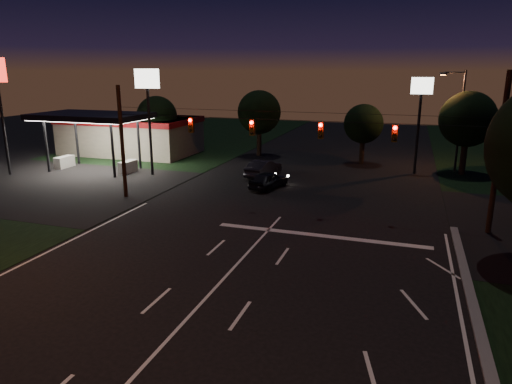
% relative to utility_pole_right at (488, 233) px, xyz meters
% --- Properties ---
extents(ground, '(140.00, 140.00, 0.00)m').
position_rel_utility_pole_right_xyz_m(ground, '(-12.00, -15.00, 0.00)').
color(ground, black).
rests_on(ground, ground).
extents(cross_street_left, '(20.00, 16.00, 0.02)m').
position_rel_utility_pole_right_xyz_m(cross_street_left, '(-32.00, 1.00, 0.00)').
color(cross_street_left, black).
rests_on(cross_street_left, ground).
extents(stop_bar, '(12.00, 0.50, 0.01)m').
position_rel_utility_pole_right_xyz_m(stop_bar, '(-9.00, -3.50, 0.01)').
color(stop_bar, silver).
rests_on(stop_bar, ground).
extents(utility_pole_right, '(0.30, 0.30, 9.00)m').
position_rel_utility_pole_right_xyz_m(utility_pole_right, '(0.00, 0.00, 0.00)').
color(utility_pole_right, black).
rests_on(utility_pole_right, ground).
extents(utility_pole_left, '(0.28, 0.28, 8.00)m').
position_rel_utility_pole_right_xyz_m(utility_pole_left, '(-24.00, 0.00, 0.00)').
color(utility_pole_left, black).
rests_on(utility_pole_left, ground).
extents(signal_span, '(24.00, 0.40, 1.56)m').
position_rel_utility_pole_right_xyz_m(signal_span, '(-12.00, -0.04, 5.50)').
color(signal_span, black).
rests_on(signal_span, ground).
extents(gas_station, '(14.20, 16.10, 5.25)m').
position_rel_utility_pole_right_xyz_m(gas_station, '(-33.86, 15.39, 2.38)').
color(gas_station, gray).
rests_on(gas_station, ground).
extents(pole_sign_left_near, '(2.20, 0.30, 9.10)m').
position_rel_utility_pole_right_xyz_m(pole_sign_left_near, '(-26.00, 7.00, 6.98)').
color(pole_sign_left_near, black).
rests_on(pole_sign_left_near, ground).
extents(pole_sign_right, '(1.80, 0.30, 8.40)m').
position_rel_utility_pole_right_xyz_m(pole_sign_right, '(-4.00, 15.00, 6.24)').
color(pole_sign_right, black).
rests_on(pole_sign_right, ground).
extents(street_light_right_far, '(2.20, 0.35, 9.00)m').
position_rel_utility_pole_right_xyz_m(street_light_right_far, '(-0.76, 17.00, 5.24)').
color(street_light_right_far, black).
rests_on(street_light_right_far, ground).
extents(tree_far_a, '(4.20, 4.20, 6.42)m').
position_rel_utility_pole_right_xyz_m(tree_far_a, '(-29.98, 15.12, 4.26)').
color(tree_far_a, black).
rests_on(tree_far_a, ground).
extents(tree_far_b, '(4.60, 4.60, 6.98)m').
position_rel_utility_pole_right_xyz_m(tree_far_b, '(-19.98, 19.13, 4.61)').
color(tree_far_b, black).
rests_on(tree_far_b, ground).
extents(tree_far_c, '(3.80, 3.80, 5.86)m').
position_rel_utility_pole_right_xyz_m(tree_far_c, '(-8.98, 18.10, 3.90)').
color(tree_far_c, black).
rests_on(tree_far_c, ground).
extents(tree_far_d, '(4.80, 4.80, 7.30)m').
position_rel_utility_pole_right_xyz_m(tree_far_d, '(0.02, 16.13, 4.83)').
color(tree_far_d, black).
rests_on(tree_far_d, ground).
extents(car_oncoming_a, '(2.58, 4.25, 1.35)m').
position_rel_utility_pole_right_xyz_m(car_oncoming_a, '(-14.84, 5.73, 0.68)').
color(car_oncoming_a, black).
rests_on(car_oncoming_a, ground).
extents(car_oncoming_b, '(2.21, 4.63, 1.46)m').
position_rel_utility_pole_right_xyz_m(car_oncoming_b, '(-16.49, 9.54, 0.73)').
color(car_oncoming_b, black).
rests_on(car_oncoming_b, ground).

